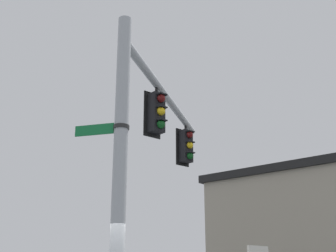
{
  "coord_description": "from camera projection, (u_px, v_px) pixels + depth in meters",
  "views": [
    {
      "loc": [
        4.87,
        7.07,
        1.58
      ],
      "look_at": [
        -2.89,
        -1.91,
        5.55
      ],
      "focal_mm": 48.0,
      "sensor_mm": 36.0,
      "label": 1
    }
  ],
  "objects": [
    {
      "name": "signal_pole",
      "position": [
        120.0,
        174.0,
        8.69
      ],
      "size": [
        0.28,
        0.28,
        6.89
      ],
      "primitive_type": "cylinder",
      "color": "#ADB2B7",
      "rests_on": "ground"
    },
    {
      "name": "street_name_sign",
      "position": [
        110.0,
        128.0,
        9.05
      ],
      "size": [
        0.73,
        1.01,
        0.22
      ],
      "color": "#147238"
    },
    {
      "name": "traffic_light_mid_inner",
      "position": [
        186.0,
        146.0,
        14.45
      ],
      "size": [
        0.54,
        0.49,
        1.31
      ],
      "color": "black"
    },
    {
      "name": "mast_arm",
      "position": [
        166.0,
        97.0,
        12.6
      ],
      "size": [
        5.58,
        3.79,
        0.21
      ],
      "primitive_type": "cylinder",
      "rotation": [
        0.0,
        1.57,
        3.73
      ],
      "color": "#ADB2B7"
    },
    {
      "name": "traffic_light_nearest_pole",
      "position": [
        157.0,
        113.0,
        11.49
      ],
      "size": [
        0.54,
        0.49,
        1.31
      ],
      "color": "black"
    }
  ]
}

